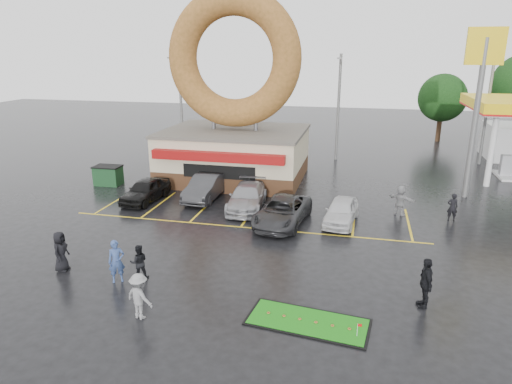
% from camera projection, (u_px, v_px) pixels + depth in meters
% --- Properties ---
extents(ground, '(120.00, 120.00, 0.00)m').
position_uv_depth(ground, '(223.00, 253.00, 21.81)').
color(ground, black).
rests_on(ground, ground).
extents(donut_shop, '(10.20, 8.70, 13.50)m').
position_uv_depth(donut_shop, '(234.00, 119.00, 33.19)').
color(donut_shop, '#472B19').
rests_on(donut_shop, ground).
extents(shell_sign, '(2.20, 0.36, 10.60)m').
position_uv_depth(shell_sign, '(481.00, 82.00, 27.94)').
color(shell_sign, slate).
rests_on(shell_sign, ground).
extents(streetlight_left, '(0.40, 2.21, 9.00)m').
position_uv_depth(streetlight_left, '(181.00, 102.00, 41.07)').
color(streetlight_left, slate).
rests_on(streetlight_left, ground).
extents(streetlight_mid, '(0.40, 2.21, 9.00)m').
position_uv_depth(streetlight_mid, '(338.00, 105.00, 38.96)').
color(streetlight_mid, slate).
rests_on(streetlight_mid, ground).
extents(streetlight_right, '(0.40, 2.21, 9.00)m').
position_uv_depth(streetlight_right, '(488.00, 107.00, 37.28)').
color(streetlight_right, slate).
rests_on(streetlight_right, ground).
extents(tree_far_d, '(4.90, 4.90, 7.00)m').
position_uv_depth(tree_far_d, '(442.00, 98.00, 47.16)').
color(tree_far_d, '#332114').
rests_on(tree_far_d, ground).
extents(car_black, '(2.09, 4.40, 1.45)m').
position_uv_depth(car_black, '(146.00, 190.00, 29.06)').
color(car_black, black).
rests_on(car_black, ground).
extents(car_dgrey, '(1.83, 4.82, 1.57)m').
position_uv_depth(car_dgrey, '(206.00, 187.00, 29.53)').
color(car_dgrey, '#2C2C2F').
rests_on(car_dgrey, ground).
extents(car_silver, '(2.47, 5.18, 1.46)m').
position_uv_depth(car_silver, '(247.00, 197.00, 27.76)').
color(car_silver, '#949398').
rests_on(car_silver, ground).
extents(car_grey, '(2.96, 5.40, 1.43)m').
position_uv_depth(car_grey, '(283.00, 211.00, 25.28)').
color(car_grey, '#2C2C2E').
rests_on(car_grey, ground).
extents(car_white, '(2.04, 4.18, 1.37)m').
position_uv_depth(car_white, '(341.00, 211.00, 25.39)').
color(car_white, silver).
rests_on(car_white, ground).
extents(person_blue, '(0.80, 0.74, 1.84)m').
position_uv_depth(person_blue, '(117.00, 261.00, 18.85)').
color(person_blue, '#334980').
rests_on(person_blue, ground).
extents(person_blackjkt, '(0.93, 0.87, 1.54)m').
position_uv_depth(person_blackjkt, '(139.00, 262.00, 19.11)').
color(person_blackjkt, black).
rests_on(person_blackjkt, ground).
extents(person_hoodie, '(1.27, 0.98, 1.74)m').
position_uv_depth(person_hoodie, '(139.00, 296.00, 16.27)').
color(person_hoodie, gray).
rests_on(person_hoodie, ground).
extents(person_bystander, '(0.65, 0.93, 1.81)m').
position_uv_depth(person_bystander, '(61.00, 251.00, 19.82)').
color(person_bystander, black).
rests_on(person_bystander, ground).
extents(person_cameraman, '(0.65, 1.22, 1.98)m').
position_uv_depth(person_cameraman, '(425.00, 283.00, 16.97)').
color(person_cameraman, black).
rests_on(person_cameraman, ground).
extents(person_walker_near, '(1.69, 1.36, 1.80)m').
position_uv_depth(person_walker_near, '(400.00, 200.00, 26.61)').
color(person_walker_near, gray).
rests_on(person_walker_near, ground).
extents(person_walker_far, '(0.61, 0.43, 1.61)m').
position_uv_depth(person_walker_far, '(452.00, 207.00, 25.68)').
color(person_walker_far, black).
rests_on(person_walker_far, ground).
extents(dumpster, '(1.84, 1.25, 1.30)m').
position_uv_depth(dumpster, '(108.00, 176.00, 32.67)').
color(dumpster, '#1A4523').
rests_on(dumpster, ground).
extents(putting_green, '(4.51, 2.37, 0.54)m').
position_uv_depth(putting_green, '(308.00, 322.00, 16.21)').
color(putting_green, black).
rests_on(putting_green, ground).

